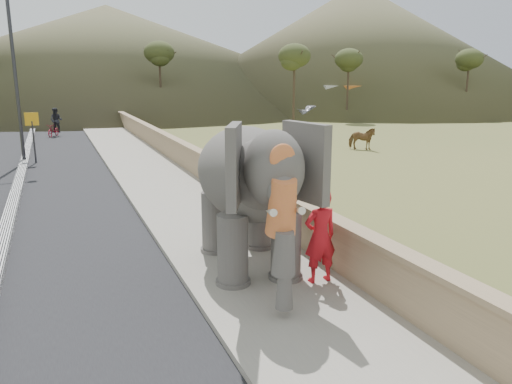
% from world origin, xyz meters
% --- Properties ---
extents(ground, '(160.00, 160.00, 0.00)m').
position_xyz_m(ground, '(0.00, 0.00, 0.00)').
color(ground, olive).
rests_on(ground, ground).
extents(road, '(7.00, 120.00, 0.03)m').
position_xyz_m(road, '(-5.00, 10.00, 0.01)').
color(road, black).
rests_on(road, ground).
extents(median, '(0.35, 120.00, 0.22)m').
position_xyz_m(median, '(-5.00, 10.00, 0.11)').
color(median, black).
rests_on(median, ground).
extents(walkway, '(3.00, 120.00, 0.15)m').
position_xyz_m(walkway, '(0.00, 10.00, 0.07)').
color(walkway, '#9E9687').
rests_on(walkway, ground).
extents(parapet, '(0.30, 120.00, 1.10)m').
position_xyz_m(parapet, '(1.65, 10.00, 0.55)').
color(parapet, tan).
rests_on(parapet, ground).
extents(lamppost, '(1.76, 0.36, 8.00)m').
position_xyz_m(lamppost, '(-4.69, 16.99, 4.87)').
color(lamppost, '#29292D').
rests_on(lamppost, ground).
extents(signboard, '(0.60, 0.08, 2.40)m').
position_xyz_m(signboard, '(-4.50, 16.88, 1.64)').
color(signboard, '#2D2D33').
rests_on(signboard, ground).
extents(cow, '(1.56, 1.53, 1.27)m').
position_xyz_m(cow, '(12.35, 14.84, 0.63)').
color(cow, brown).
rests_on(cow, ground).
extents(distant_car, '(4.32, 1.95, 1.44)m').
position_xyz_m(distant_car, '(19.65, 33.13, 0.72)').
color(distant_car, '#B1B0B7').
rests_on(distant_car, ground).
extents(bus_white, '(11.27, 4.51, 3.10)m').
position_xyz_m(bus_white, '(26.81, 34.49, 1.55)').
color(bus_white, beige).
rests_on(bus_white, ground).
extents(bus_orange, '(11.15, 3.27, 3.10)m').
position_xyz_m(bus_orange, '(28.32, 33.75, 1.55)').
color(bus_orange, orange).
rests_on(bus_orange, ground).
extents(hill_right, '(56.00, 56.00, 16.00)m').
position_xyz_m(hill_right, '(36.00, 52.00, 8.00)').
color(hill_right, brown).
rests_on(hill_right, ground).
extents(hill_far, '(80.00, 80.00, 14.00)m').
position_xyz_m(hill_far, '(5.00, 70.00, 7.00)').
color(hill_far, brown).
rests_on(hill_far, ground).
extents(elephant_and_man, '(2.66, 4.50, 3.09)m').
position_xyz_m(elephant_and_man, '(0.02, 0.67, 1.68)').
color(elephant_and_man, '#625D59').
rests_on(elephant_and_man, ground).
extents(motorcyclist, '(1.31, 1.69, 1.94)m').
position_xyz_m(motorcyclist, '(-3.46, 27.95, 0.79)').
color(motorcyclist, maroon).
rests_on(motorcyclist, ground).
extents(trees, '(47.76, 44.81, 8.92)m').
position_xyz_m(trees, '(1.42, 29.59, 3.71)').
color(trees, '#473828').
rests_on(trees, ground).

